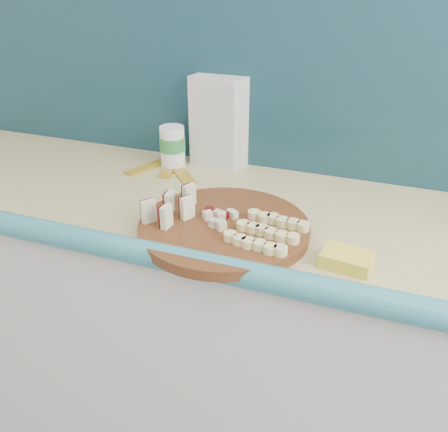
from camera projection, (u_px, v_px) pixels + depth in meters
kitchen_counter at (231, 335)px, 1.54m from camera, size 2.20×0.63×0.91m
backsplash at (266, 85)px, 1.45m from camera, size 2.20×0.02×0.50m
cutting_board at (224, 228)px, 1.19m from camera, size 0.47×0.47×0.03m
apple_wedges at (172, 206)px, 1.20m from camera, size 0.10×0.16×0.06m
apple_chunks at (215, 217)px, 1.18m from camera, size 0.06×0.06×0.02m
banana_slices at (267, 232)px, 1.13m from camera, size 0.17×0.17×0.02m
flour_bag at (221, 121)px, 1.52m from camera, size 0.18×0.14×0.27m
canister at (173, 146)px, 1.53m from camera, size 0.08×0.08×0.13m
sponge at (347, 259)px, 1.06m from camera, size 0.11×0.09×0.03m
banana_peel at (167, 169)px, 1.53m from camera, size 0.24×0.19×0.01m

